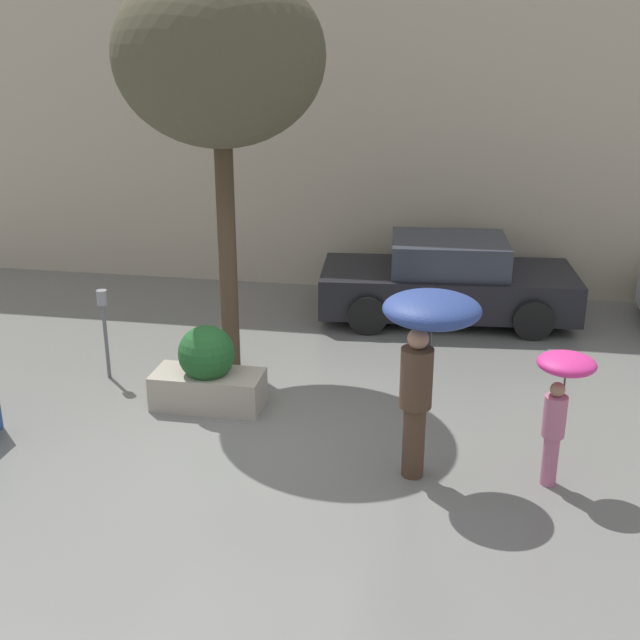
{
  "coord_description": "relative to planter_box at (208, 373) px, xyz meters",
  "views": [
    {
      "loc": [
        2.34,
        -7.81,
        4.5
      ],
      "look_at": [
        0.62,
        1.6,
        1.05
      ],
      "focal_mm": 45.0,
      "sensor_mm": 36.0,
      "label": 1
    }
  ],
  "objects": [
    {
      "name": "street_tree",
      "position": [
        -0.07,
        1.29,
        3.72
      ],
      "size": [
        2.68,
        2.68,
        5.35
      ],
      "color": "#423323",
      "rests_on": "ground"
    },
    {
      "name": "person_adult",
      "position": [
        2.76,
        -1.17,
        1.13
      ],
      "size": [
        1.0,
        1.0,
        2.03
      ],
      "rotation": [
        0.0,
        0.0,
        0.66
      ],
      "color": "#473323",
      "rests_on": "ground"
    },
    {
      "name": "ground_plane",
      "position": [
        0.71,
        -1.04,
        -0.46
      ],
      "size": [
        40.0,
        40.0,
        0.0
      ],
      "primitive_type": "plane",
      "color": "slate"
    },
    {
      "name": "parked_car_near",
      "position": [
        2.85,
        3.95,
        0.16
      ],
      "size": [
        4.25,
        2.27,
        1.35
      ],
      "rotation": [
        0.0,
        0.0,
        1.66
      ],
      "color": "black",
      "rests_on": "ground"
    },
    {
      "name": "person_child",
      "position": [
        4.14,
        -1.11,
        0.61
      ],
      "size": [
        0.6,
        0.6,
        1.44
      ],
      "rotation": [
        0.0,
        0.0,
        0.84
      ],
      "color": "#B76684",
      "rests_on": "ground"
    },
    {
      "name": "planter_box",
      "position": [
        0.0,
        0.0,
        0.0
      ],
      "size": [
        1.39,
        0.71,
        1.08
      ],
      "color": "#9E9384",
      "rests_on": "ground"
    },
    {
      "name": "parking_meter",
      "position": [
        -1.63,
        0.61,
        0.45
      ],
      "size": [
        0.14,
        0.14,
        1.26
      ],
      "color": "#595B60",
      "rests_on": "ground"
    },
    {
      "name": "building_facade",
      "position": [
        0.71,
        5.46,
        2.54
      ],
      "size": [
        18.0,
        0.3,
        6.0
      ],
      "color": "#B7A88E",
      "rests_on": "ground"
    }
  ]
}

